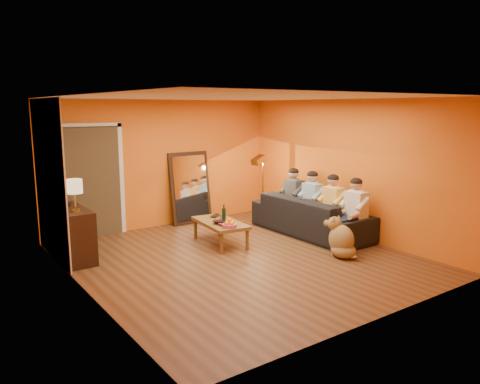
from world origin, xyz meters
TOP-DOWN VIEW (x-y plane):
  - room_shell at (0.00, 0.37)m, footprint 5.00×5.50m
  - white_accent at (-2.48, 1.75)m, footprint 0.02×1.90m
  - doorway_recess at (-1.50, 2.83)m, footprint 1.06×0.30m
  - door_jamb_left at (-2.07, 2.71)m, footprint 0.08×0.06m
  - door_jamb_right at (-0.93, 2.71)m, footprint 0.08×0.06m
  - door_header at (-1.50, 2.71)m, footprint 1.22×0.06m
  - mirror_frame at (0.55, 2.63)m, footprint 0.92×0.27m
  - mirror_glass at (0.55, 2.59)m, footprint 0.78×0.21m
  - sideboard at (-2.24, 1.55)m, footprint 0.44×1.18m
  - table_lamp at (-2.24, 1.25)m, footprint 0.24×0.24m
  - sofa at (2.00, 0.44)m, footprint 2.53×0.99m
  - coffee_table at (0.19, 0.89)m, footprint 0.75×1.28m
  - floor_lamp at (1.70, 1.58)m, footprint 0.34×0.29m
  - dog at (1.41, -0.89)m, footprint 0.59×0.69m
  - person_far_left at (2.13, -0.56)m, footprint 0.70×0.44m
  - person_mid_left at (2.13, -0.01)m, footprint 0.70×0.44m
  - person_mid_right at (2.13, 0.54)m, footprint 0.70×0.44m
  - person_far_right at (2.13, 1.09)m, footprint 0.70×0.44m
  - fruit_bowl at (0.09, 0.44)m, footprint 0.26×0.26m
  - wine_bottle at (0.24, 0.84)m, footprint 0.07×0.07m
  - tumbler at (0.31, 1.01)m, footprint 0.10×0.10m
  - laptop at (0.37, 1.24)m, footprint 0.37×0.33m
  - book_lower at (0.01, 0.69)m, footprint 0.19×0.25m
  - book_mid at (0.02, 0.70)m, footprint 0.24×0.29m
  - book_upper at (0.01, 0.68)m, footprint 0.25×0.26m
  - vase at (-2.24, 1.80)m, footprint 0.20×0.20m
  - flowers at (-2.24, 1.80)m, footprint 0.17×0.17m

SIDE VIEW (x-z plane):
  - coffee_table at x=0.19m, z-range 0.00..0.42m
  - dog at x=1.41m, z-range 0.00..0.69m
  - sofa at x=2.00m, z-range 0.00..0.74m
  - sideboard at x=-2.24m, z-range 0.00..0.85m
  - book_lower at x=0.01m, z-range 0.42..0.44m
  - laptop at x=0.37m, z-range 0.42..0.44m
  - book_mid at x=0.02m, z-range 0.44..0.46m
  - tumbler at x=0.31m, z-range 0.42..0.51m
  - book_upper at x=0.01m, z-range 0.46..0.48m
  - fruit_bowl at x=0.09m, z-range 0.42..0.58m
  - wine_bottle at x=0.24m, z-range 0.42..0.73m
  - person_far_left at x=2.13m, z-range 0.00..1.22m
  - person_mid_left at x=2.13m, z-range 0.00..1.22m
  - person_mid_right at x=2.13m, z-range 0.00..1.22m
  - person_far_right at x=2.13m, z-range 0.00..1.22m
  - floor_lamp at x=1.70m, z-range 0.00..1.44m
  - mirror_frame at x=0.55m, z-range 0.00..1.52m
  - mirror_glass at x=0.55m, z-range 0.09..1.43m
  - vase at x=-2.24m, z-range 0.85..1.06m
  - doorway_recess at x=-1.50m, z-range 0.00..2.10m
  - door_jamb_left at x=-2.07m, z-range -0.05..2.15m
  - door_jamb_right at x=-0.93m, z-range -0.05..2.15m
  - table_lamp at x=-2.24m, z-range 0.85..1.36m
  - flowers at x=-2.24m, z-range 0.97..1.45m
  - room_shell at x=0.00m, z-range 0.00..2.60m
  - white_accent at x=-2.48m, z-range 0.01..2.59m
  - door_header at x=-1.50m, z-range 2.08..2.16m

